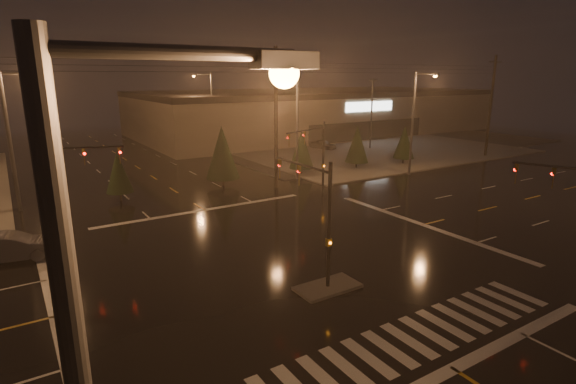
% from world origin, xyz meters
% --- Properties ---
extents(ground, '(140.00, 140.00, 0.00)m').
position_xyz_m(ground, '(0.00, 0.00, 0.00)').
color(ground, black).
rests_on(ground, ground).
extents(sidewalk_ne, '(36.00, 36.00, 0.12)m').
position_xyz_m(sidewalk_ne, '(30.00, 30.00, 0.06)').
color(sidewalk_ne, '#4D4B45').
rests_on(sidewalk_ne, ground).
extents(median_island, '(3.00, 1.60, 0.15)m').
position_xyz_m(median_island, '(0.00, -4.00, 0.07)').
color(median_island, '#4D4B45').
rests_on(median_island, ground).
extents(crosswalk, '(15.00, 2.60, 0.01)m').
position_xyz_m(crosswalk, '(0.00, -9.00, 0.01)').
color(crosswalk, beige).
rests_on(crosswalk, ground).
extents(stop_bar_near, '(16.00, 0.50, 0.01)m').
position_xyz_m(stop_bar_near, '(0.00, -11.00, 0.01)').
color(stop_bar_near, beige).
rests_on(stop_bar_near, ground).
extents(stop_bar_far, '(16.00, 0.50, 0.01)m').
position_xyz_m(stop_bar_far, '(0.00, 11.00, 0.01)').
color(stop_bar_far, beige).
rests_on(stop_bar_far, ground).
extents(parking_lot, '(50.00, 24.00, 0.08)m').
position_xyz_m(parking_lot, '(35.00, 28.00, 0.04)').
color(parking_lot, black).
rests_on(parking_lot, ground).
extents(retail_building, '(60.20, 28.30, 7.20)m').
position_xyz_m(retail_building, '(35.00, 45.99, 3.84)').
color(retail_building, '#695E4B').
rests_on(retail_building, ground).
extents(signal_mast_median, '(0.25, 4.59, 6.00)m').
position_xyz_m(signal_mast_median, '(0.00, -3.07, 3.75)').
color(signal_mast_median, black).
rests_on(signal_mast_median, ground).
extents(signal_mast_ne, '(4.84, 1.86, 6.00)m').
position_xyz_m(signal_mast_ne, '(9.50, 10.14, 3.79)').
color(signal_mast_ne, black).
rests_on(signal_mast_ne, ground).
extents(signal_mast_nw, '(4.84, 1.86, 6.00)m').
position_xyz_m(signal_mast_nw, '(-9.50, 10.14, 3.79)').
color(signal_mast_nw, black).
rests_on(signal_mast_nw, ground).
extents(streetlight_1, '(2.77, 0.32, 10.00)m').
position_xyz_m(streetlight_1, '(-11.18, 18.00, 5.80)').
color(streetlight_1, '#38383A').
rests_on(streetlight_1, ground).
extents(streetlight_2, '(2.77, 0.32, 10.00)m').
position_xyz_m(streetlight_2, '(-11.18, 34.00, 5.80)').
color(streetlight_2, '#38383A').
rests_on(streetlight_2, ground).
extents(streetlight_3, '(2.77, 0.32, 10.00)m').
position_xyz_m(streetlight_3, '(11.18, 16.00, 5.80)').
color(streetlight_3, '#38383A').
rests_on(streetlight_3, ground).
extents(streetlight_4, '(2.77, 0.32, 10.00)m').
position_xyz_m(streetlight_4, '(11.18, 36.00, 5.80)').
color(streetlight_4, '#38383A').
rests_on(streetlight_4, ground).
extents(streetlight_6, '(0.32, 2.77, 10.00)m').
position_xyz_m(streetlight_6, '(22.00, 11.18, 5.80)').
color(streetlight_6, '#38383A').
rests_on(streetlight_6, ground).
extents(utility_pole_1, '(2.20, 0.32, 12.00)m').
position_xyz_m(utility_pole_1, '(8.00, 14.00, 6.13)').
color(utility_pole_1, black).
rests_on(utility_pole_1, ground).
extents(utility_pole_2, '(2.20, 0.32, 12.00)m').
position_xyz_m(utility_pole_2, '(38.00, 14.00, 6.13)').
color(utility_pole_2, black).
rests_on(utility_pole_2, ground).
extents(conifer_0, '(2.44, 2.44, 4.51)m').
position_xyz_m(conifer_0, '(12.90, 17.32, 2.60)').
color(conifer_0, black).
rests_on(conifer_0, ground).
extents(conifer_1, '(2.47, 2.47, 4.55)m').
position_xyz_m(conifer_1, '(19.66, 16.81, 2.62)').
color(conifer_1, black).
rests_on(conifer_1, ground).
extents(conifer_2, '(2.31, 2.31, 4.31)m').
position_xyz_m(conifer_2, '(25.66, 15.83, 2.50)').
color(conifer_2, black).
rests_on(conifer_2, ground).
extents(conifer_3, '(2.06, 2.06, 3.91)m').
position_xyz_m(conifer_3, '(-4.62, 16.98, 2.30)').
color(conifer_3, black).
rests_on(conifer_3, ground).
extents(conifer_4, '(2.99, 2.99, 5.37)m').
position_xyz_m(conifer_4, '(4.37, 17.28, 3.03)').
color(conifer_4, black).
rests_on(conifer_4, ground).
extents(car_parked, '(2.61, 4.10, 1.30)m').
position_xyz_m(car_parked, '(24.44, 29.23, 0.65)').
color(car_parked, black).
rests_on(car_parked, ground).
extents(car_crossing, '(4.83, 2.41, 1.52)m').
position_xyz_m(car_crossing, '(-12.29, 7.67, 0.76)').
color(car_crossing, '#585A60').
rests_on(car_crossing, ground).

